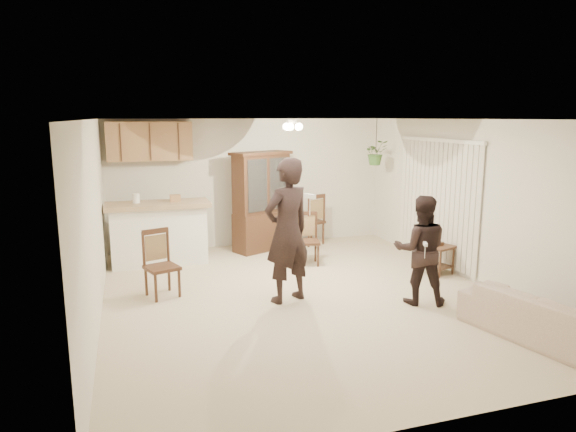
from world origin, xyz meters
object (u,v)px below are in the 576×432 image
object	(u,v)px
sofa	(547,310)
china_hutch	(262,202)
adult	(287,238)
chair_bar	(162,278)
chair_hutch_right	(310,230)
side_table	(438,259)
chair_hutch_left	(307,250)
child	(420,255)

from	to	relation	value
sofa	china_hutch	xyz separation A→B (m)	(-2.05, 4.98, 0.57)
adult	chair_bar	xyz separation A→B (m)	(-1.65, 0.70, -0.63)
chair_bar	chair_hutch_right	xyz separation A→B (m)	(3.07, 2.29, 0.02)
sofa	side_table	distance (m)	2.62
side_table	chair_hutch_left	bearing A→B (deg)	147.72
sofa	china_hutch	bearing A→B (deg)	8.86
sofa	chair_hutch_left	xyz separation A→B (m)	(-1.55, 3.76, -0.11)
sofa	side_table	size ratio (longest dim) A/B	3.35
sofa	chair_hutch_right	xyz separation A→B (m)	(-1.00, 5.14, -0.08)
chair_bar	china_hutch	bearing A→B (deg)	27.24
china_hutch	chair_bar	distance (m)	3.01
sofa	adult	bearing A→B (deg)	34.90
child	sofa	bearing A→B (deg)	138.83
child	chair_hutch_right	bearing A→B (deg)	-61.84
chair_hutch_right	side_table	bearing A→B (deg)	97.58
sofa	china_hutch	size ratio (longest dim) A/B	0.99
china_hutch	chair_hutch_right	xyz separation A→B (m)	(1.05, 0.16, -0.64)
chair_hutch_right	chair_bar	bearing A→B (deg)	17.20
child	china_hutch	world-z (taller)	china_hutch
china_hutch	side_table	world-z (taller)	china_hutch
adult	chair_hutch_right	size ratio (longest dim) A/B	1.74
child	china_hutch	bearing A→B (deg)	-45.27
china_hutch	chair_hutch_right	size ratio (longest dim) A/B	1.83
adult	chair_hutch_right	bearing A→B (deg)	-136.44
adult	chair_bar	distance (m)	1.90
child	chair_hutch_left	distance (m)	2.43
sofa	chair_hutch_left	distance (m)	4.07
child	chair_bar	world-z (taller)	child
chair_hutch_left	chair_hutch_right	size ratio (longest dim) A/B	0.88
chair_bar	chair_hutch_left	bearing A→B (deg)	0.65
side_table	chair_bar	distance (m)	4.38
child	chair_hutch_left	world-z (taller)	child
chair_hutch_left	sofa	bearing A→B (deg)	-55.06
chair_hutch_left	child	bearing A→B (deg)	-57.03
child	chair_bar	bearing A→B (deg)	2.07
child	chair_hutch_left	bearing A→B (deg)	-45.94
adult	chair_hutch_right	world-z (taller)	adult
chair_hutch_left	chair_hutch_right	bearing A→B (deg)	80.83
adult	china_hutch	world-z (taller)	china_hutch
chair_hutch_left	chair_hutch_right	xyz separation A→B (m)	(0.55, 1.38, 0.04)
adult	sofa	bearing A→B (deg)	117.43
side_table	sofa	bearing A→B (deg)	-96.48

